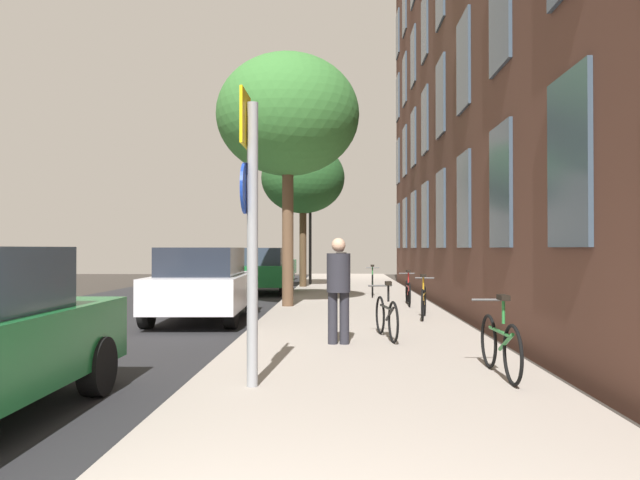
# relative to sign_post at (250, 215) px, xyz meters

# --- Properties ---
(ground_plane) EXTENTS (41.80, 41.80, 0.00)m
(ground_plane) POSITION_rel_sign_post_xyz_m (-2.13, 10.62, -1.98)
(ground_plane) COLOR #332D28
(road_asphalt) EXTENTS (7.00, 38.00, 0.01)m
(road_asphalt) POSITION_rel_sign_post_xyz_m (-4.23, 10.62, -1.97)
(road_asphalt) COLOR #232326
(road_asphalt) RESTS_ON ground
(sidewalk) EXTENTS (4.20, 38.00, 0.12)m
(sidewalk) POSITION_rel_sign_post_xyz_m (1.37, 10.62, -1.92)
(sidewalk) COLOR #9E9389
(sidewalk) RESTS_ON ground
(building_facade) EXTENTS (0.56, 27.00, 16.18)m
(building_facade) POSITION_rel_sign_post_xyz_m (3.96, 10.12, 6.13)
(building_facade) COLOR #513328
(building_facade) RESTS_ON ground
(sign_post) EXTENTS (0.16, 0.60, 3.20)m
(sign_post) POSITION_rel_sign_post_xyz_m (0.00, 0.00, 0.00)
(sign_post) COLOR gray
(sign_post) RESTS_ON sidewalk
(traffic_light) EXTENTS (0.43, 0.24, 3.81)m
(traffic_light) POSITION_rel_sign_post_xyz_m (-0.39, 19.13, 0.75)
(traffic_light) COLOR black
(traffic_light) RESTS_ON sidewalk
(tree_near) EXTENTS (3.71, 3.71, 6.54)m
(tree_near) POSITION_rel_sign_post_xyz_m (-0.39, 9.29, 3.08)
(tree_near) COLOR brown
(tree_near) RESTS_ON sidewalk
(tree_far) EXTENTS (3.26, 3.26, 5.63)m
(tree_far) POSITION_rel_sign_post_xyz_m (-0.49, 17.42, 2.37)
(tree_far) COLOR #4C3823
(tree_far) RESTS_ON sidewalk
(bicycle_0) EXTENTS (0.42, 1.67, 0.96)m
(bicycle_0) POSITION_rel_sign_post_xyz_m (2.84, 0.61, -1.48)
(bicycle_0) COLOR black
(bicycle_0) RESTS_ON sidewalk
(bicycle_1) EXTENTS (0.42, 1.68, 0.95)m
(bicycle_1) POSITION_rel_sign_post_xyz_m (1.74, 3.61, -1.49)
(bicycle_1) COLOR black
(bicycle_1) RESTS_ON sidewalk
(bicycle_2) EXTENTS (0.46, 1.64, 0.94)m
(bicycle_2) POSITION_rel_sign_post_xyz_m (2.76, 6.61, -1.49)
(bicycle_2) COLOR black
(bicycle_2) RESTS_ON sidewalk
(bicycle_3) EXTENTS (0.42, 1.65, 0.92)m
(bicycle_3) POSITION_rel_sign_post_xyz_m (2.75, 9.61, -1.50)
(bicycle_3) COLOR black
(bicycle_3) RESTS_ON sidewalk
(bicycle_4) EXTENTS (0.42, 1.65, 0.98)m
(bicycle_4) POSITION_rel_sign_post_xyz_m (1.97, 12.61, -1.47)
(bicycle_4) COLOR black
(bicycle_4) RESTS_ON sidewalk
(pedestrian_0) EXTENTS (0.45, 0.45, 1.66)m
(pedestrian_0) POSITION_rel_sign_post_xyz_m (0.95, 2.99, -0.91)
(pedestrian_0) COLOR #26262D
(pedestrian_0) RESTS_ON sidewalk
(pedestrian_1) EXTENTS (0.40, 0.40, 1.58)m
(pedestrian_1) POSITION_rel_sign_post_xyz_m (1.00, 14.04, -0.95)
(pedestrian_1) COLOR olive
(pedestrian_1) RESTS_ON sidewalk
(car_1) EXTENTS (2.05, 4.46, 1.62)m
(car_1) POSITION_rel_sign_post_xyz_m (-2.05, 6.89, -1.13)
(car_1) COLOR silver
(car_1) RESTS_ON road_asphalt
(car_2) EXTENTS (1.94, 4.10, 1.62)m
(car_2) POSITION_rel_sign_post_xyz_m (-1.79, 15.23, -1.13)
(car_2) COLOR #19662D
(car_2) RESTS_ON road_asphalt
(car_3) EXTENTS (2.04, 4.32, 1.62)m
(car_3) POSITION_rel_sign_post_xyz_m (-2.36, 23.56, -1.13)
(car_3) COLOR #19662D
(car_3) RESTS_ON road_asphalt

